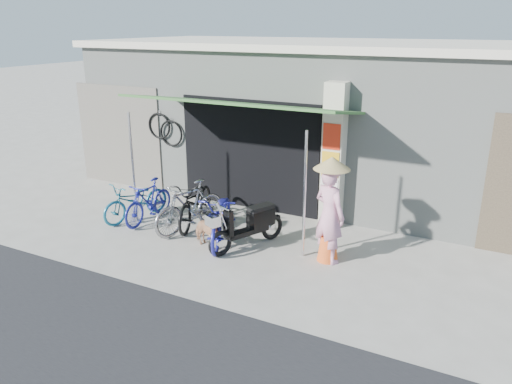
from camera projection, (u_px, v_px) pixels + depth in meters
The scene contains 13 objects.
ground at pixel (240, 262), 8.98m from camera, with size 80.00×80.00×0.00m, color #A7A297.
bicycle_shop at pixel (336, 116), 12.68m from camera, with size 12.30×5.30×3.66m.
shop_pillar at pixel (334, 156), 10.19m from camera, with size 0.42×0.44×3.00m.
awning at pixel (239, 106), 9.93m from camera, with size 4.60×1.88×2.72m.
neighbour_left at pixel (120, 136), 12.91m from camera, with size 2.60×0.06×2.60m, color #6B665B.
bike_teal at pixel (136, 200), 10.82m from camera, with size 0.57×1.64×0.86m, color #1C677F.
bike_blue at pixel (148, 201), 10.68m from camera, with size 0.43×1.53×0.92m, color navy.
bike_black at pixel (196, 202), 10.54m from camera, with size 0.66×1.90×1.00m, color black.
bike_silver at pixel (190, 207), 10.16m from camera, with size 0.49×1.75×1.05m, color #97979C.
bike_navy at pixel (222, 217), 9.69m from camera, with size 0.68×1.95×1.02m, color navy.
street_dog at pixel (206, 232), 9.46m from camera, with size 0.34×0.75×0.64m, color #988950.
moped at pixel (249, 225), 9.45m from camera, with size 0.88×1.64×0.99m.
nun at pixel (330, 211), 8.75m from camera, with size 0.76×0.65×1.94m.
Camera 1 is at (3.95, -7.07, 4.09)m, focal length 35.00 mm.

